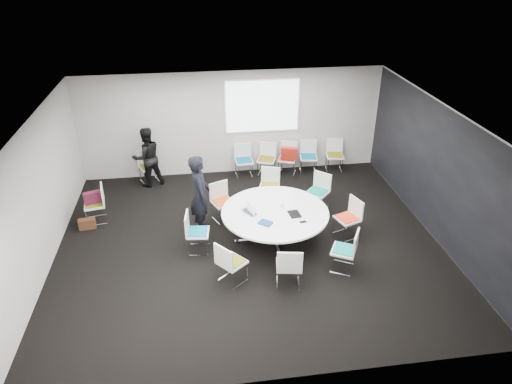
{
  "coord_description": "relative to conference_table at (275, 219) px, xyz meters",
  "views": [
    {
      "loc": [
        -0.98,
        -7.95,
        5.65
      ],
      "look_at": [
        0.2,
        0.4,
        1.0
      ],
      "focal_mm": 32.0,
      "sensor_mm": 36.0,
      "label": 1
    }
  ],
  "objects": [
    {
      "name": "tablet_folio",
      "position": [
        -0.27,
        -0.43,
        0.2
      ],
      "size": [
        0.33,
        0.32,
        0.03
      ],
      "primitive_type": "cube",
      "rotation": [
        0.0,
        0.0,
        -0.68
      ],
      "color": "navy",
      "rests_on": "conference_table"
    },
    {
      "name": "chair_ring_g",
      "position": [
        0.01,
        -1.46,
        -0.27
      ],
      "size": [
        0.53,
        0.52,
        0.88
      ],
      "rotation": [
        0.0,
        0.0,
        6.12
      ],
      "color": "silver",
      "rests_on": "ground"
    },
    {
      "name": "chair_ring_b",
      "position": [
        1.25,
        1.19,
        -0.27
      ],
      "size": [
        0.64,
        0.64,
        0.88
      ],
      "rotation": [
        0.0,
        0.0,
        2.38
      ],
      "color": "silver",
      "rests_on": "ground"
    },
    {
      "name": "laptop_lid",
      "position": [
        -0.5,
        -0.01,
        0.32
      ],
      "size": [
        0.12,
        0.29,
        0.22
      ],
      "primitive_type": "cube",
      "rotation": [
        0.0,
        0.0,
        1.91
      ],
      "color": "silver",
      "rests_on": "conference_table"
    },
    {
      "name": "person_main",
      "position": [
        -1.52,
        0.63,
        0.36
      ],
      "size": [
        0.48,
        0.69,
        1.8
      ],
      "primitive_type": "imported",
      "rotation": [
        0.0,
        0.0,
        1.65
      ],
      "color": "black",
      "rests_on": "ground"
    },
    {
      "name": "maroon_bag",
      "position": [
        -3.9,
        1.33,
        0.08
      ],
      "size": [
        0.42,
        0.27,
        0.28
      ],
      "primitive_type": "cube",
      "rotation": [
        0.0,
        0.0,
        0.36
      ],
      "color": "#4E1428",
      "rests_on": "chair_spare_left"
    },
    {
      "name": "chair_back_b",
      "position": [
        0.33,
        3.16,
        -0.27
      ],
      "size": [
        0.59,
        0.58,
        0.88
      ],
      "rotation": [
        0.0,
        0.0,
        2.78
      ],
      "color": "silver",
      "rests_on": "ground"
    },
    {
      "name": "chair_person_back",
      "position": [
        -2.81,
        3.16,
        -0.27
      ],
      "size": [
        0.6,
        0.59,
        0.88
      ],
      "rotation": [
        0.0,
        0.0,
        3.53
      ],
      "color": "silver",
      "rests_on": "ground"
    },
    {
      "name": "papers_front",
      "position": [
        0.59,
        -0.03,
        0.19
      ],
      "size": [
        0.36,
        0.31,
        0.0
      ],
      "primitive_type": "cube",
      "rotation": [
        0.0,
        0.0,
        -0.39
      ],
      "color": "silver",
      "rests_on": "conference_table"
    },
    {
      "name": "chair_back_a",
      "position": [
        -0.28,
        3.16,
        -0.27
      ],
      "size": [
        0.49,
        0.48,
        0.88
      ],
      "rotation": [
        0.0,
        0.0,
        3.2
      ],
      "color": "silver",
      "rests_on": "ground"
    },
    {
      "name": "laptop",
      "position": [
        -0.49,
        0.05,
        0.2
      ],
      "size": [
        0.38,
        0.42,
        0.03
      ],
      "primitive_type": "imported",
      "rotation": [
        0.0,
        0.0,
        2.13
      ],
      "color": "#333338",
      "rests_on": "conference_table"
    },
    {
      "name": "papers_right",
      "position": [
        0.45,
        0.28,
        0.19
      ],
      "size": [
        0.36,
        0.36,
        0.0
      ],
      "primitive_type": "cube",
      "rotation": [
        0.0,
        0.0,
        0.79
      ],
      "color": "silver",
      "rests_on": "conference_table"
    },
    {
      "name": "projection_screen",
      "position": [
        0.26,
        3.45,
        1.31
      ],
      "size": [
        1.9,
        0.03,
        1.35
      ],
      "primitive_type": "cube",
      "color": "white",
      "rests_on": "room_shell"
    },
    {
      "name": "phone",
      "position": [
        0.48,
        -0.49,
        0.19
      ],
      "size": [
        0.15,
        0.09,
        0.01
      ],
      "primitive_type": "cube",
      "rotation": [
        0.0,
        0.0,
        0.16
      ],
      "color": "black",
      "rests_on": "conference_table"
    },
    {
      "name": "chair_back_c",
      "position": [
        0.91,
        3.14,
        -0.27
      ],
      "size": [
        0.59,
        0.58,
        0.88
      ],
      "rotation": [
        0.0,
        0.0,
        2.78
      ],
      "color": "silver",
      "rests_on": "ground"
    },
    {
      "name": "chair_ring_c",
      "position": [
        0.15,
        1.61,
        -0.27
      ],
      "size": [
        0.58,
        0.57,
        0.88
      ],
      "rotation": [
        0.0,
        0.0,
        2.81
      ],
      "color": "silver",
      "rests_on": "ground"
    },
    {
      "name": "conference_table",
      "position": [
        0.0,
        0.0,
        0.0
      ],
      "size": [
        2.24,
        2.24,
        0.73
      ],
      "color": "silver",
      "rests_on": "ground"
    },
    {
      "name": "chair_back_d",
      "position": [
        1.5,
        3.16,
        -0.27
      ],
      "size": [
        0.52,
        0.51,
        0.88
      ],
      "rotation": [
        0.0,
        0.0,
        2.99
      ],
      "color": "silver",
      "rests_on": "ground"
    },
    {
      "name": "brown_bag",
      "position": [
        -4.06,
        1.04,
        -0.42
      ],
      "size": [
        0.38,
        0.2,
        0.24
      ],
      "primitive_type": "cube",
      "rotation": [
        0.0,
        0.0,
        0.13
      ],
      "color": "#492917",
      "rests_on": "ground"
    },
    {
      "name": "chair_spare_left",
      "position": [
        -3.88,
        1.33,
        -0.27
      ],
      "size": [
        0.52,
        0.53,
        0.88
      ],
      "rotation": [
        0.0,
        0.0,
        1.74
      ],
      "color": "silver",
      "rests_on": "ground"
    },
    {
      "name": "notebook_black",
      "position": [
        0.37,
        -0.18,
        0.2
      ],
      "size": [
        0.25,
        0.32,
        0.02
      ],
      "primitive_type": "cube",
      "rotation": [
        0.0,
        0.0,
        0.12
      ],
      "color": "black",
      "rests_on": "conference_table"
    },
    {
      "name": "chair_ring_f",
      "position": [
        -1.03,
        -1.22,
        -0.27
      ],
      "size": [
        0.64,
        0.64,
        0.88
      ],
      "rotation": [
        0.0,
        0.0,
        5.41
      ],
      "color": "silver",
      "rests_on": "ground"
    },
    {
      "name": "red_jacket",
      "position": [
        0.91,
        2.91,
        0.16
      ],
      "size": [
        0.47,
        0.29,
        0.36
      ],
      "primitive_type": "cube",
      "rotation": [
        0.17,
        0.0,
        -0.33
      ],
      "color": "#A42014",
      "rests_on": "chair_back_c"
    },
    {
      "name": "chair_ring_a",
      "position": [
        1.58,
        -0.05,
        -0.27
      ],
      "size": [
        0.57,
        0.58,
        0.88
      ],
      "rotation": [
        0.0,
        0.0,
        1.91
      ],
      "color": "silver",
      "rests_on": "ground"
    },
    {
      "name": "chair_ring_e",
      "position": [
        -1.63,
        -0.13,
        -0.27
      ],
      "size": [
        0.5,
        0.51,
        0.88
      ],
      "rotation": [
        0.0,
        0.0,
        4.6
      ],
      "color": "silver",
      "rests_on": "ground"
    },
    {
      "name": "cup",
      "position": [
        0.17,
        0.15,
        0.23
      ],
      "size": [
        0.08,
        0.08,
        0.09
      ],
      "primitive_type": "cylinder",
      "color": "white",
      "rests_on": "conference_table"
    },
    {
      "name": "chair_back_e",
      "position": [
        2.25,
        3.16,
        -0.27
      ],
      "size": [
        0.52,
        0.51,
        0.88
      ],
      "rotation": [
        0.0,
        0.0,
        2.99
      ],
      "color": "silver",
      "rests_on": "ground"
    },
    {
      "name": "chair_ring_h",
      "position": [
        1.16,
        -1.15,
        -0.27
      ],
      "size": [
        0.61,
        0.62,
        0.88
      ],
      "rotation": [
        0.0,
        0.0,
        7.35
      ],
      "color": "silver",
      "rests_on": "ground"
    },
    {
      "name": "room_shell",
      "position": [
        -0.45,
        -0.01,
        0.86
      ],
      "size": [
        8.08,
        7.08,
        2.88
      ],
      "color": "black",
      "rests_on": "ground"
    },
    {
      "name": "chair_ring_d",
      "position": [
        -1.02,
        1.02,
        -0.27
      ],
      "size": [
        0.6,
        0.59,
        0.88
      ],
      "rotation": [
        0.0,
        0.0,
        3.55
      ],
      "color": "silver",
      "rests_on": "ground"
    },
    {
      "name": "person_back",
      "position": [
        -2.8,
        2.99,
        0.25
      ],
      "size": [
        0.94,
        0.85,
        1.59
      ],
      "primitive_type": "imported",
      "rotation": [
        0.0,
        0.0,
        3.54
      ],
      "color": "black",
      "rests_on": "ground"
    }
  ]
}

